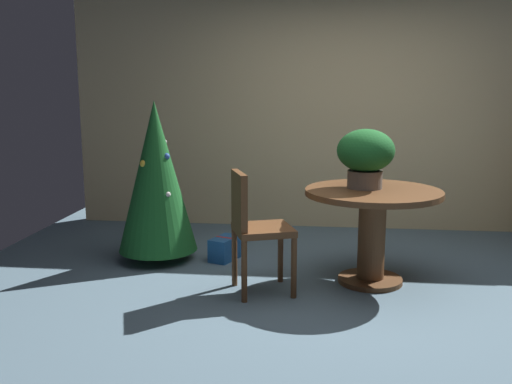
{
  "coord_description": "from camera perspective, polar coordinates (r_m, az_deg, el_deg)",
  "views": [
    {
      "loc": [
        -0.24,
        -4.13,
        1.55
      ],
      "look_at": [
        -0.74,
        0.19,
        0.75
      ],
      "focal_mm": 39.9,
      "sensor_mm": 36.0,
      "label": 1
    }
  ],
  "objects": [
    {
      "name": "wooden_chair_left_near",
      "position": [
        4.28,
        -0.2,
        -3.27
      ],
      "size": [
        0.54,
        0.53,
        0.94
      ],
      "color": "brown",
      "rests_on": "ground_plane"
    },
    {
      "name": "back_wall_panel",
      "position": [
        6.34,
        8.89,
        8.08
      ],
      "size": [
        6.0,
        0.1,
        2.6
      ],
      "primitive_type": "cube",
      "color": "beige",
      "rests_on": "ground_plane"
    },
    {
      "name": "holiday_tree",
      "position": [
        5.14,
        -9.97,
        1.53
      ],
      "size": [
        0.71,
        0.71,
        1.44
      ],
      "color": "brown",
      "rests_on": "ground_plane"
    },
    {
      "name": "round_dining_table",
      "position": [
        4.59,
        11.59,
        -2.49
      ],
      "size": [
        1.07,
        1.07,
        0.76
      ],
      "color": "brown",
      "rests_on": "ground_plane"
    },
    {
      "name": "flower_vase",
      "position": [
        4.56,
        10.92,
        3.75
      ],
      "size": [
        0.45,
        0.45,
        0.47
      ],
      "color": "#665B51",
      "rests_on": "round_dining_table"
    },
    {
      "name": "ground_plane",
      "position": [
        4.42,
        9.48,
        -10.23
      ],
      "size": [
        6.6,
        6.6,
        0.0
      ],
      "primitive_type": "plane",
      "color": "slate"
    },
    {
      "name": "gift_box_blue",
      "position": [
        5.21,
        -3.14,
        -5.68
      ],
      "size": [
        0.28,
        0.36,
        0.21
      ],
      "color": "#1E569E",
      "rests_on": "ground_plane"
    }
  ]
}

